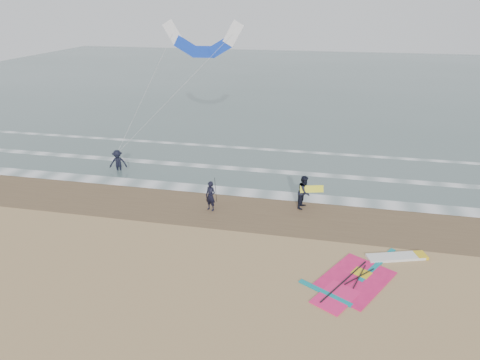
% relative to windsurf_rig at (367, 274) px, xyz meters
% --- Properties ---
extents(ground, '(120.00, 120.00, 0.00)m').
position_rel_windsurf_rig_xyz_m(ground, '(-4.47, -1.06, -0.04)').
color(ground, tan).
rests_on(ground, ground).
extents(sea_water, '(120.00, 80.00, 0.02)m').
position_rel_windsurf_rig_xyz_m(sea_water, '(-4.47, 46.94, -0.02)').
color(sea_water, '#47605E').
rests_on(sea_water, ground).
extents(wet_sand_band, '(120.00, 5.00, 0.01)m').
position_rel_windsurf_rig_xyz_m(wet_sand_band, '(-4.47, 4.94, -0.03)').
color(wet_sand_band, brown).
rests_on(wet_sand_band, ground).
extents(foam_waterline, '(120.00, 9.15, 0.02)m').
position_rel_windsurf_rig_xyz_m(foam_waterline, '(-4.47, 9.38, -0.01)').
color(foam_waterline, white).
rests_on(foam_waterline, ground).
extents(windsurf_rig, '(5.62, 5.32, 0.14)m').
position_rel_windsurf_rig_xyz_m(windsurf_rig, '(0.00, 0.00, 0.00)').
color(windsurf_rig, white).
rests_on(windsurf_rig, ground).
extents(person_standing, '(0.72, 0.59, 1.70)m').
position_rel_windsurf_rig_xyz_m(person_standing, '(-8.17, 4.50, 0.81)').
color(person_standing, black).
rests_on(person_standing, ground).
extents(person_walking, '(0.95, 1.09, 1.90)m').
position_rel_windsurf_rig_xyz_m(person_walking, '(-3.14, 5.91, 0.92)').
color(person_walking, black).
rests_on(person_walking, ground).
extents(person_wading, '(1.33, 0.98, 1.84)m').
position_rel_windsurf_rig_xyz_m(person_wading, '(-15.94, 8.91, 0.89)').
color(person_wading, black).
rests_on(person_wading, ground).
extents(held_pole, '(0.17, 0.86, 1.82)m').
position_rel_windsurf_rig_xyz_m(held_pole, '(-7.87, 4.50, 1.21)').
color(held_pole, black).
rests_on(held_pole, ground).
extents(carried_kiteboard, '(1.30, 0.51, 0.39)m').
position_rel_windsurf_rig_xyz_m(carried_kiteboard, '(-2.74, 5.81, 1.17)').
color(carried_kiteboard, yellow).
rests_on(carried_kiteboard, ground).
extents(surf_kite, '(7.84, 4.60, 8.39)m').
position_rel_windsurf_rig_xyz_m(surf_kite, '(-11.00, 13.39, 8.07)').
color(surf_kite, white).
rests_on(surf_kite, ground).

